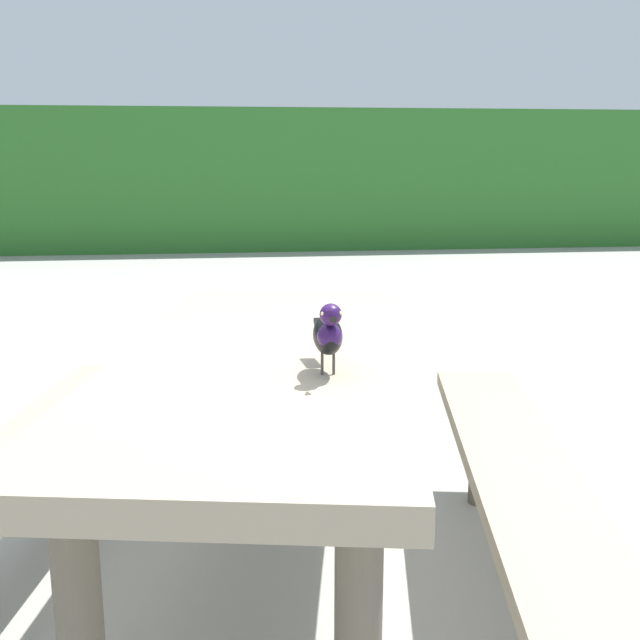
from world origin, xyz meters
The scene contains 4 objects.
ground_plane centered at (0.00, 0.00, 0.00)m, with size 60.00×60.00×0.00m, color #A3A099.
hedge_wall centered at (0.00, 8.53, 0.93)m, with size 28.00×1.21×1.86m, color #2D6B28.
picnic_table_foreground centered at (-0.08, 0.03, 0.56)m, with size 1.96×1.98×0.74m.
bird_grackle centered at (0.07, -0.22, 0.84)m, with size 0.07×0.29×0.18m.
Camera 1 is at (-0.16, -1.92, 1.26)m, focal length 41.95 mm.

